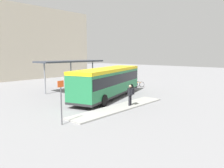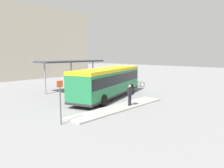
{
  "view_description": "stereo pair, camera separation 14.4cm",
  "coord_description": "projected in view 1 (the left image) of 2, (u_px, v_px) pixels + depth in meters",
  "views": [
    {
      "loc": [
        -16.03,
        -14.81,
        4.43
      ],
      "look_at": [
        0.55,
        0.0,
        1.36
      ],
      "focal_mm": 35.0,
      "sensor_mm": 36.0,
      "label": 1
    },
    {
      "loc": [
        -15.93,
        -14.92,
        4.43
      ],
      "look_at": [
        0.55,
        0.0,
        1.36
      ],
      "focal_mm": 35.0,
      "sensor_mm": 36.0,
      "label": 2
    }
  ],
  "objects": [
    {
      "name": "bicycle_white",
      "position": [
        131.0,
        83.0,
        30.85
      ],
      "size": [
        0.48,
        1.71,
        0.74
      ],
      "rotation": [
        0.0,
        0.0,
        1.72
      ],
      "color": "black",
      "rests_on": "ground_plane"
    },
    {
      "name": "potted_planter_near_shelter",
      "position": [
        88.0,
        86.0,
        25.35
      ],
      "size": [
        0.84,
        0.84,
        1.31
      ],
      "color": "slate",
      "rests_on": "ground_plane"
    },
    {
      "name": "ground_plane",
      "position": [
        108.0,
        98.0,
        22.22
      ],
      "size": [
        120.0,
        120.0,
        0.0
      ],
      "primitive_type": "plane",
      "color": "gray"
    },
    {
      "name": "bicycle_yellow",
      "position": [
        135.0,
        83.0,
        30.25
      ],
      "size": [
        0.48,
        1.76,
        0.76
      ],
      "rotation": [
        0.0,
        0.0,
        -1.57
      ],
      "color": "black",
      "rests_on": "ground_plane"
    },
    {
      "name": "city_bus",
      "position": [
        108.0,
        80.0,
        21.99
      ],
      "size": [
        11.34,
        5.7,
        3.02
      ],
      "rotation": [
        0.0,
        0.0,
        0.3
      ],
      "color": "#237A47",
      "rests_on": "ground_plane"
    },
    {
      "name": "pedestrian_waiting",
      "position": [
        131.0,
        94.0,
        18.23
      ],
      "size": [
        0.44,
        0.46,
        1.75
      ],
      "rotation": [
        0.0,
        0.0,
        1.63
      ],
      "color": "#232328",
      "rests_on": "curb_island"
    },
    {
      "name": "station_shelter",
      "position": [
        71.0,
        62.0,
        26.38
      ],
      "size": [
        8.46,
        2.75,
        3.63
      ],
      "color": "#383D47",
      "rests_on": "ground_plane"
    },
    {
      "name": "station_building",
      "position": [
        20.0,
        44.0,
        42.31
      ],
      "size": [
        23.24,
        12.86,
        12.65
      ],
      "color": "#BCB29E",
      "rests_on": "ground_plane"
    },
    {
      "name": "platform_sign",
      "position": [
        61.0,
        101.0,
        13.54
      ],
      "size": [
        0.44,
        0.08,
        2.8
      ],
      "color": "#4C4C51",
      "rests_on": "ground_plane"
    },
    {
      "name": "bicycle_orange",
      "position": [
        139.0,
        84.0,
        29.61
      ],
      "size": [
        0.48,
        1.74,
        0.75
      ],
      "rotation": [
        0.0,
        0.0,
        -1.48
      ],
      "color": "black",
      "rests_on": "ground_plane"
    },
    {
      "name": "curb_island",
      "position": [
        120.0,
        107.0,
        17.93
      ],
      "size": [
        9.99,
        1.8,
        0.12
      ],
      "color": "#9E9E99",
      "rests_on": "ground_plane"
    }
  ]
}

